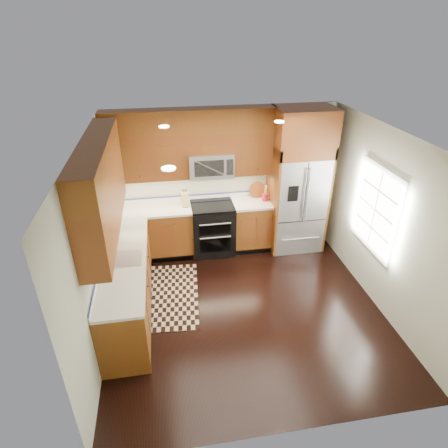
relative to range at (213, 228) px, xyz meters
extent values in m
plane|color=black|center=(0.25, -1.67, -0.47)|extent=(4.00, 4.00, 0.00)
cube|color=#AFB6A4|center=(0.25, 0.33, 0.83)|extent=(4.00, 0.02, 2.60)
cube|color=#AFB6A4|center=(-1.75, -1.67, 0.83)|extent=(0.02, 4.00, 2.60)
cube|color=#AFB6A4|center=(2.25, -1.67, 0.83)|extent=(0.02, 4.00, 2.60)
cube|color=white|center=(2.23, -1.47, 0.93)|extent=(0.04, 1.10, 1.30)
cube|color=white|center=(2.22, -1.47, 0.93)|extent=(0.02, 0.95, 1.15)
cube|color=brown|center=(-1.06, 0.03, -0.02)|extent=(1.37, 0.60, 0.90)
cube|color=brown|center=(0.74, 0.03, -0.02)|extent=(0.72, 0.60, 0.90)
cube|color=brown|center=(-1.45, -1.47, -0.02)|extent=(0.60, 2.40, 0.90)
cube|color=beige|center=(-0.32, 0.03, 0.45)|extent=(2.85, 0.62, 0.04)
cube|color=beige|center=(-1.45, -1.47, 0.45)|extent=(0.62, 2.40, 0.04)
cube|color=brown|center=(-0.32, 0.17, 1.36)|extent=(2.85, 0.33, 0.75)
cube|color=brown|center=(-1.58, -1.47, 1.36)|extent=(0.33, 2.40, 0.75)
cube|color=brown|center=(-0.32, 0.17, 1.93)|extent=(2.85, 0.33, 0.40)
cube|color=brown|center=(-1.58, -1.47, 1.93)|extent=(0.33, 2.40, 0.40)
cube|color=black|center=(0.00, 0.00, -0.01)|extent=(0.76, 0.64, 0.92)
cube|color=black|center=(0.00, 0.00, 0.47)|extent=(0.76, 0.60, 0.02)
cube|color=black|center=(0.00, -0.31, 0.15)|extent=(0.55, 0.01, 0.18)
cube|color=black|center=(0.00, -0.31, -0.17)|extent=(0.55, 0.01, 0.28)
cylinder|color=#B2B2B7|center=(0.00, -0.34, 0.27)|extent=(0.55, 0.02, 0.02)
cylinder|color=#B2B2B7|center=(0.00, -0.34, 0.00)|extent=(0.55, 0.02, 0.02)
cube|color=#B2B2B7|center=(0.00, 0.13, 1.19)|extent=(0.76, 0.40, 0.42)
cube|color=black|center=(-0.05, -0.06, 1.19)|extent=(0.50, 0.01, 0.28)
cube|color=#B2B2B7|center=(1.55, -0.04, 0.43)|extent=(0.90, 0.74, 1.80)
cube|color=black|center=(1.55, -0.41, 0.78)|extent=(0.01, 0.01, 1.08)
cube|color=black|center=(1.33, -0.41, 0.78)|extent=(0.18, 0.01, 0.28)
cube|color=brown|center=(1.08, -0.04, 0.53)|extent=(0.04, 0.74, 2.00)
cube|color=brown|center=(2.02, -0.04, 0.53)|extent=(0.04, 0.74, 2.00)
cube|color=brown|center=(1.55, -0.04, 1.73)|extent=(0.98, 0.74, 0.80)
cube|color=#B2B2B7|center=(-1.45, -1.47, 0.48)|extent=(0.50, 0.42, 0.02)
cylinder|color=#B2B2B7|center=(-1.65, -1.25, 0.61)|extent=(0.02, 0.02, 0.28)
torus|color=#B2B2B7|center=(-1.65, -1.33, 0.75)|extent=(0.18, 0.02, 0.18)
cube|color=black|center=(-0.91, -1.20, -0.46)|extent=(1.08, 1.67, 0.01)
cube|color=tan|center=(-0.47, 0.07, 0.60)|extent=(0.13, 0.17, 0.25)
cylinder|color=#B31624|center=(0.97, 0.03, 0.54)|extent=(0.14, 0.14, 0.14)
cylinder|color=brown|center=(0.87, 0.20, 0.48)|extent=(0.32, 0.32, 0.02)
camera|label=1|loc=(-0.79, -5.93, 3.40)|focal=30.00mm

